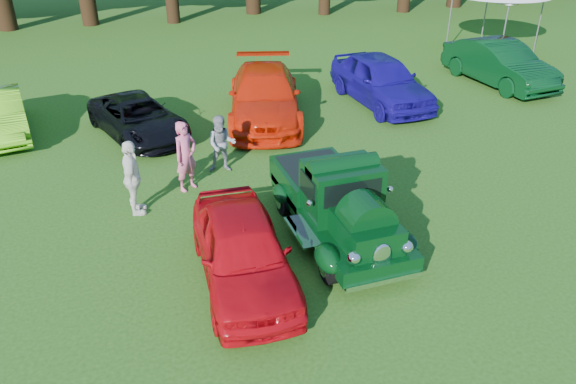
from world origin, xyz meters
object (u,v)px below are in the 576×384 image
object	(u,v)px
back_car_blue	(381,80)
back_car_green	(499,63)
spectator_white	(132,178)
hero_pickup	(337,203)
back_car_black	(138,118)
spectator_grey	(222,144)
back_car_lime	(0,115)
spectator_pink	(186,156)
back_car_orange	(265,96)
red_convertible	(243,250)

from	to	relation	value
back_car_blue	back_car_green	distance (m)	5.43
spectator_white	back_car_blue	bearing A→B (deg)	-52.06
hero_pickup	back_car_black	bearing A→B (deg)	116.32
spectator_grey	spectator_white	size ratio (longest dim) A/B	0.86
back_car_green	back_car_black	bearing A→B (deg)	179.03
back_car_blue	back_car_lime	bearing A→B (deg)	172.69
spectator_pink	spectator_white	distance (m)	1.62
spectator_pink	back_car_blue	bearing A→B (deg)	-3.13
back_car_black	back_car_orange	world-z (taller)	back_car_orange
back_car_blue	back_car_green	size ratio (longest dim) A/B	1.00
back_car_lime	back_car_black	bearing A→B (deg)	-27.76
back_car_black	back_car_orange	distance (m)	4.15
back_car_black	back_car_orange	bearing A→B (deg)	-15.89
hero_pickup	back_car_lime	size ratio (longest dim) A/B	1.13
hero_pickup	back_car_blue	xyz separation A→B (m)	(4.95, 7.51, 0.07)
red_convertible	spectator_white	world-z (taller)	spectator_white
back_car_orange	back_car_green	size ratio (longest dim) A/B	1.12
spectator_white	back_car_lime	bearing A→B (deg)	37.68
back_car_green	spectator_grey	distance (m)	12.69
red_convertible	back_car_orange	xyz separation A→B (m)	(2.96, 8.31, 0.10)
back_car_black	spectator_pink	world-z (taller)	spectator_pink
back_car_lime	spectator_grey	distance (m)	7.62
back_car_black	spectator_white	bearing A→B (deg)	-113.80
red_convertible	spectator_white	distance (m)	3.82
spectator_white	hero_pickup	bearing A→B (deg)	-111.36
hero_pickup	spectator_white	world-z (taller)	spectator_white
hero_pickup	back_car_blue	size ratio (longest dim) A/B	0.93
back_car_orange	back_car_blue	bearing A→B (deg)	18.26
spectator_grey	spectator_white	world-z (taller)	spectator_white
back_car_green	spectator_pink	world-z (taller)	spectator_pink
back_car_blue	spectator_grey	world-z (taller)	back_car_blue
back_car_black	spectator_grey	bearing A→B (deg)	-76.85
back_car_lime	back_car_orange	world-z (taller)	back_car_orange
red_convertible	back_car_black	world-z (taller)	red_convertible
spectator_grey	back_car_lime	bearing A→B (deg)	156.01
back_car_lime	back_car_green	xyz separation A→B (m)	(18.00, -0.70, 0.15)
back_car_blue	red_convertible	bearing A→B (deg)	-132.83
spectator_white	back_car_orange	bearing A→B (deg)	-35.11
hero_pickup	red_convertible	world-z (taller)	hero_pickup
back_car_green	spectator_grey	size ratio (longest dim) A/B	3.17
hero_pickup	back_car_orange	world-z (taller)	hero_pickup
back_car_lime	hero_pickup	bearing A→B (deg)	-56.77
back_car_black	back_car_orange	xyz separation A→B (m)	(4.14, 0.08, 0.22)
back_car_black	back_car_green	distance (m)	13.97
back_car_orange	spectator_pink	bearing A→B (deg)	-113.18
back_car_lime	back_car_black	xyz separation A→B (m)	(4.06, -1.45, -0.08)
hero_pickup	spectator_pink	size ratio (longest dim) A/B	2.53
back_car_blue	spectator_white	bearing A→B (deg)	-152.68
back_car_green	red_convertible	bearing A→B (deg)	-148.95
back_car_orange	spectator_pink	xyz separation A→B (m)	(-3.32, -4.10, 0.10)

